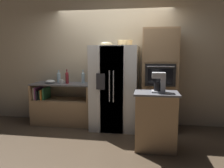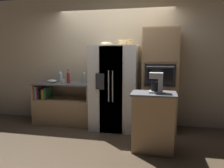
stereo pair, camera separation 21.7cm
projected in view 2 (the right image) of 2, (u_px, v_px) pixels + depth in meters
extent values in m
plane|color=#4C3D2D|center=(110.00, 128.00, 4.58)|extent=(20.00, 20.00, 0.00)
cube|color=beige|center=(115.00, 60.00, 4.86)|extent=(12.00, 0.06, 2.80)
cube|color=tan|center=(65.00, 111.00, 4.93)|extent=(1.31, 0.58, 0.54)
cube|color=tan|center=(64.00, 99.00, 4.89)|extent=(1.25, 0.54, 0.02)
cube|color=tan|center=(38.00, 91.00, 5.00)|extent=(0.04, 0.58, 0.34)
cube|color=tan|center=(91.00, 93.00, 4.74)|extent=(0.04, 0.58, 0.34)
cube|color=slate|center=(64.00, 84.00, 4.84)|extent=(1.31, 0.58, 0.03)
cube|color=silver|center=(40.00, 92.00, 4.96)|extent=(0.03, 0.38, 0.27)
cube|color=#934784|center=(41.00, 92.00, 4.95)|extent=(0.04, 0.40, 0.27)
cube|color=black|center=(43.00, 93.00, 4.95)|extent=(0.03, 0.43, 0.20)
cube|color=#337A4C|center=(45.00, 94.00, 4.94)|extent=(0.05, 0.30, 0.20)
cube|color=orange|center=(47.00, 93.00, 4.93)|extent=(0.03, 0.41, 0.22)
cube|color=#337A4C|center=(48.00, 93.00, 4.92)|extent=(0.03, 0.35, 0.25)
cube|color=white|center=(115.00, 87.00, 4.52)|extent=(0.94, 0.76, 1.71)
cube|color=white|center=(111.00, 91.00, 4.14)|extent=(0.46, 0.02, 1.67)
cube|color=white|center=(111.00, 91.00, 4.14)|extent=(0.46, 0.02, 1.67)
cylinder|color=#B2B2B7|center=(109.00, 86.00, 4.11)|extent=(0.02, 0.02, 0.60)
cylinder|color=#B2B2B7|center=(113.00, 86.00, 4.10)|extent=(0.02, 0.02, 0.60)
cube|color=#2D2D33|center=(100.00, 81.00, 4.15)|extent=(0.17, 0.01, 0.31)
cube|color=tan|center=(160.00, 80.00, 4.38)|extent=(0.69, 0.61, 2.04)
cube|color=black|center=(160.00, 75.00, 4.05)|extent=(0.56, 0.04, 0.42)
cube|color=black|center=(160.00, 77.00, 4.04)|extent=(0.46, 0.01, 0.30)
cylinder|color=#B2B2B7|center=(160.00, 67.00, 4.00)|extent=(0.50, 0.02, 0.02)
cube|color=#A68259|center=(161.00, 45.00, 3.99)|extent=(0.65, 0.01, 0.61)
cube|color=tan|center=(153.00, 122.00, 3.51)|extent=(0.64, 0.47, 0.91)
cube|color=slate|center=(154.00, 94.00, 3.45)|extent=(0.70, 0.51, 0.03)
cylinder|color=tan|center=(125.00, 43.00, 4.41)|extent=(0.29, 0.29, 0.10)
torus|color=tan|center=(125.00, 41.00, 4.41)|extent=(0.31, 0.31, 0.02)
ellipsoid|color=beige|center=(107.00, 44.00, 4.47)|extent=(0.25, 0.25, 0.08)
cylinder|color=maroon|center=(68.00, 78.00, 4.78)|extent=(0.07, 0.07, 0.22)
cone|color=maroon|center=(68.00, 72.00, 4.76)|extent=(0.07, 0.07, 0.04)
cylinder|color=maroon|center=(68.00, 70.00, 4.76)|extent=(0.02, 0.02, 0.05)
cylinder|color=silver|center=(84.00, 78.00, 4.84)|extent=(0.07, 0.07, 0.21)
cone|color=silver|center=(84.00, 72.00, 4.83)|extent=(0.07, 0.07, 0.04)
cylinder|color=silver|center=(84.00, 71.00, 4.82)|extent=(0.02, 0.02, 0.04)
cylinder|color=silver|center=(61.00, 78.00, 4.97)|extent=(0.08, 0.08, 0.20)
cone|color=silver|center=(60.00, 72.00, 4.95)|extent=(0.08, 0.08, 0.04)
cylinder|color=silver|center=(60.00, 71.00, 4.94)|extent=(0.03, 0.03, 0.03)
cylinder|color=silver|center=(63.00, 81.00, 4.78)|extent=(0.08, 0.08, 0.09)
torus|color=silver|center=(65.00, 81.00, 4.78)|extent=(0.06, 0.01, 0.06)
ellipsoid|color=white|center=(52.00, 81.00, 4.85)|extent=(0.21, 0.21, 0.07)
cube|color=#B2B2B7|center=(156.00, 92.00, 3.45)|extent=(0.21, 0.19, 0.02)
cylinder|color=black|center=(155.00, 87.00, 3.44)|extent=(0.11, 0.11, 0.13)
cube|color=#B2B2B7|center=(160.00, 83.00, 3.42)|extent=(0.07, 0.16, 0.32)
cube|color=#B2B2B7|center=(156.00, 75.00, 3.41)|extent=(0.21, 0.19, 0.09)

